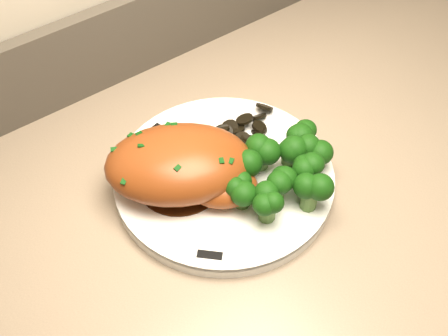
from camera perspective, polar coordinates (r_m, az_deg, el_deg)
plate at (r=0.68m, az=0.00°, el=-1.02°), size 0.35×0.35×0.02m
rim_accent_0 at (r=0.71m, az=8.64°, el=2.23°), size 0.02×0.03×0.00m
rim_accent_1 at (r=0.73m, az=-7.25°, el=3.78°), size 0.03×0.02×0.00m
rim_accent_2 at (r=0.61m, az=-1.46°, el=-8.84°), size 0.03×0.03×0.00m
gravy_pool at (r=0.67m, az=-4.47°, el=-1.38°), size 0.10×0.10×0.00m
chicken_breast at (r=0.64m, az=-4.12°, el=0.19°), size 0.20×0.19×0.07m
mushroom_pile at (r=0.71m, az=2.68°, el=3.06°), size 0.09×0.07×0.02m
broccoli_florets at (r=0.65m, az=5.90°, el=-0.18°), size 0.14×0.11×0.04m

